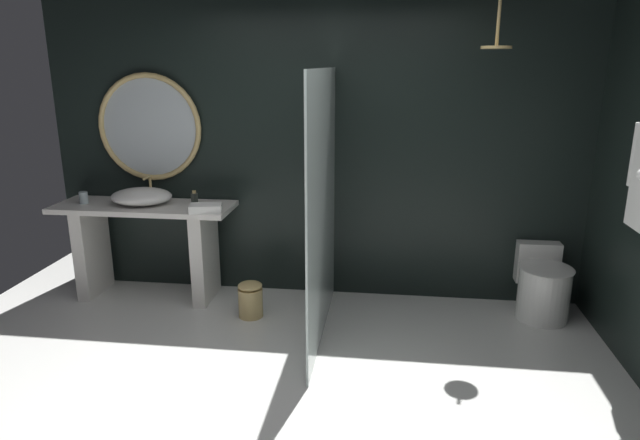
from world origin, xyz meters
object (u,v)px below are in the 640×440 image
soap_dispenser (194,199)px  folded_hand_towel (206,208)px  round_wall_mirror (150,127)px  waste_bin (250,299)px  toilet (542,285)px  tumbler_cup (84,198)px  rain_shower_head (497,43)px  vessel_sink (141,196)px

soap_dispenser → folded_hand_towel: (0.17, -0.20, -0.03)m
soap_dispenser → round_wall_mirror: (-0.46, 0.22, 0.58)m
waste_bin → folded_hand_towel: folded_hand_towel is taller
round_wall_mirror → folded_hand_towel: size_ratio=3.63×
waste_bin → toilet: bearing=7.8°
soap_dispenser → tumbler_cup: bearing=-176.7°
folded_hand_towel → rain_shower_head: bearing=-1.5°
vessel_sink → tumbler_cup: size_ratio=5.07×
tumbler_cup → toilet: 4.01m
waste_bin → tumbler_cup: bearing=169.6°
tumbler_cup → folded_hand_towel: (1.16, -0.14, -0.02)m
vessel_sink → tumbler_cup: bearing=-175.1°
waste_bin → folded_hand_towel: (-0.39, 0.15, 0.73)m
vessel_sink → folded_hand_towel: bearing=-16.0°
round_wall_mirror → folded_hand_towel: bearing=-34.1°
soap_dispenser → round_wall_mirror: round_wall_mirror is taller
soap_dispenser → folded_hand_towel: size_ratio=0.51×
vessel_sink → tumbler_cup: (-0.52, -0.04, -0.02)m
tumbler_cup → toilet: size_ratio=0.17×
vessel_sink → toilet: (3.44, -0.00, -0.66)m
tumbler_cup → folded_hand_towel: tumbler_cup is taller
vessel_sink → round_wall_mirror: round_wall_mirror is taller
round_wall_mirror → rain_shower_head: bearing=-9.5°
round_wall_mirror → waste_bin: size_ratio=3.13×
vessel_sink → round_wall_mirror: (0.02, 0.24, 0.57)m
rain_shower_head → vessel_sink: bearing=175.2°
round_wall_mirror → waste_bin: round_wall_mirror is taller
rain_shower_head → toilet: rain_shower_head is taller
round_wall_mirror → soap_dispenser: bearing=-26.1°
rain_shower_head → toilet: 2.01m
folded_hand_towel → vessel_sink: bearing=164.0°
soap_dispenser → rain_shower_head: size_ratio=0.37×
round_wall_mirror → waste_bin: bearing=-29.2°
tumbler_cup → toilet: tumbler_cup is taller
round_wall_mirror → toilet: 3.64m
round_wall_mirror → toilet: bearing=-4.0°
vessel_sink → rain_shower_head: size_ratio=1.50×
soap_dispenser → toilet: bearing=-0.3°
rain_shower_head → folded_hand_towel: 2.58m
soap_dispenser → toilet: (2.96, -0.01, -0.65)m
tumbler_cup → rain_shower_head: (3.39, -0.20, 1.28)m
round_wall_mirror → vessel_sink: bearing=-94.8°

